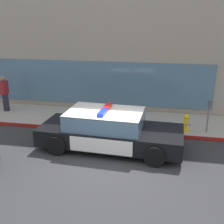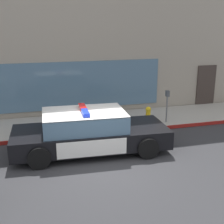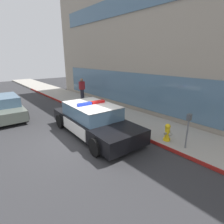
% 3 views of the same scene
% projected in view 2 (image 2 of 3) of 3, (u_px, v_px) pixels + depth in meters
% --- Properties ---
extents(ground, '(48.00, 48.00, 0.00)m').
position_uv_depth(ground, '(104.00, 164.00, 9.30)').
color(ground, '#303033').
extents(sidewalk, '(48.00, 2.62, 0.15)m').
position_uv_depth(sidewalk, '(82.00, 124.00, 12.73)').
color(sidewalk, '#A39E93').
rests_on(sidewalk, ground).
extents(curb_red_paint, '(28.80, 0.04, 0.14)m').
position_uv_depth(curb_red_paint, '(89.00, 135.00, 11.51)').
color(curb_red_paint, maroon).
rests_on(curb_red_paint, ground).
extents(storefront_building, '(22.11, 10.25, 8.96)m').
position_uv_depth(storefront_building, '(58.00, 16.00, 17.41)').
color(storefront_building, gray).
rests_on(storefront_building, ground).
extents(police_cruiser, '(5.15, 2.36, 1.49)m').
position_uv_depth(police_cruiser, '(89.00, 132.00, 10.09)').
color(police_cruiser, black).
rests_on(police_cruiser, ground).
extents(fire_hydrant, '(0.34, 0.39, 0.73)m').
position_uv_depth(fire_hydrant, '(148.00, 116.00, 12.43)').
color(fire_hydrant, gold).
rests_on(fire_hydrant, sidewalk).
extents(parking_meter, '(0.12, 0.18, 1.34)m').
position_uv_depth(parking_meter, '(167.00, 100.00, 12.47)').
color(parking_meter, slate).
rests_on(parking_meter, sidewalk).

